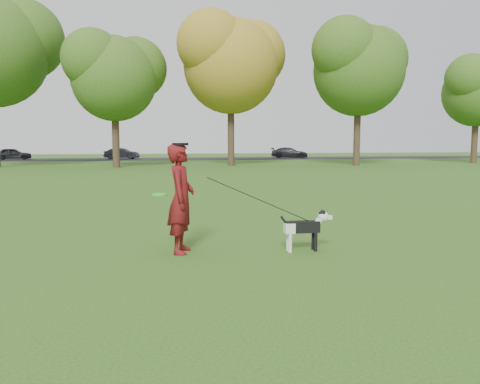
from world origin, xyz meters
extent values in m
plane|color=#285116|center=(0.00, 0.00, 0.00)|extent=(120.00, 120.00, 0.00)
cube|color=black|center=(0.00, 40.00, 0.01)|extent=(120.00, 7.00, 0.02)
imported|color=#580C14|center=(-0.93, 0.34, 0.87)|extent=(0.55, 0.71, 1.74)
cube|color=black|center=(1.00, 0.10, 0.40)|extent=(0.56, 0.17, 0.18)
cube|color=white|center=(0.79, 0.10, 0.39)|extent=(0.16, 0.18, 0.17)
cylinder|color=white|center=(0.79, 0.04, 0.15)|extent=(0.06, 0.06, 0.31)
cylinder|color=white|center=(0.79, 0.16, 0.15)|extent=(0.06, 0.06, 0.31)
cylinder|color=black|center=(1.21, 0.04, 0.15)|extent=(0.06, 0.06, 0.31)
cylinder|color=black|center=(1.21, 0.16, 0.15)|extent=(0.06, 0.06, 0.31)
cylinder|color=white|center=(1.25, 0.10, 0.44)|extent=(0.19, 0.11, 0.20)
sphere|color=white|center=(1.36, 0.10, 0.56)|extent=(0.17, 0.17, 0.17)
sphere|color=black|center=(1.35, 0.10, 0.59)|extent=(0.13, 0.13, 0.13)
cube|color=white|center=(1.45, 0.10, 0.54)|extent=(0.11, 0.07, 0.06)
sphere|color=black|center=(1.51, 0.10, 0.54)|extent=(0.04, 0.04, 0.04)
cone|color=black|center=(1.35, 0.05, 0.64)|extent=(0.06, 0.06, 0.07)
cone|color=black|center=(1.35, 0.15, 0.64)|extent=(0.06, 0.06, 0.07)
cylinder|color=black|center=(0.73, 0.10, 0.46)|extent=(0.19, 0.04, 0.26)
cylinder|color=black|center=(1.20, 0.10, 0.45)|extent=(0.12, 0.12, 0.02)
imported|color=black|center=(-14.65, 40.00, 0.58)|extent=(3.48, 1.94, 1.12)
imported|color=black|center=(-4.68, 40.00, 0.56)|extent=(3.44, 1.83, 1.08)
imported|color=black|center=(12.29, 40.00, 0.57)|extent=(4.09, 2.69, 1.10)
cylinder|color=#2DF01E|center=(-1.26, 0.29, 0.95)|extent=(0.23, 0.23, 0.02)
cylinder|color=black|center=(-0.93, 0.34, 1.73)|extent=(0.26, 0.26, 0.04)
cylinder|color=#38281C|center=(-4.00, 25.50, 2.10)|extent=(0.48, 0.48, 4.20)
sphere|color=#426B1E|center=(-4.00, 25.50, 6.44)|extent=(5.60, 5.60, 5.60)
cylinder|color=#38281C|center=(4.00, 26.50, 2.52)|extent=(0.48, 0.48, 5.04)
sphere|color=#A58426|center=(4.00, 26.50, 7.73)|extent=(6.72, 6.72, 6.72)
cylinder|color=#38281C|center=(13.00, 25.00, 2.42)|extent=(0.48, 0.48, 4.83)
sphere|color=#426B1E|center=(13.00, 25.00, 7.41)|extent=(6.44, 6.44, 6.44)
cylinder|color=#38281C|center=(24.00, 27.00, 1.99)|extent=(0.48, 0.48, 3.99)
sphere|color=#426B1E|center=(24.00, 27.00, 6.12)|extent=(5.32, 5.32, 5.32)
camera|label=1|loc=(-1.29, -7.06, 1.78)|focal=35.00mm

